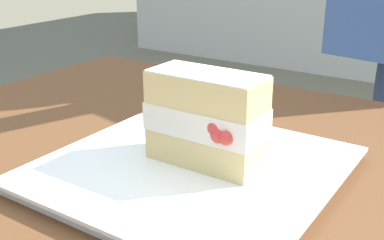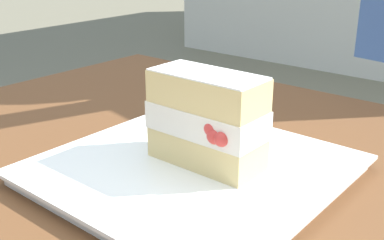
{
  "view_description": "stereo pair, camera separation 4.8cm",
  "coord_description": "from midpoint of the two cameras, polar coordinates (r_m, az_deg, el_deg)",
  "views": [
    {
      "loc": [
        -0.12,
        0.27,
        1.0
      ],
      "look_at": [
        0.13,
        -0.1,
        0.83
      ],
      "focal_mm": 45.06,
      "sensor_mm": 36.0,
      "label": 1
    },
    {
      "loc": [
        -0.15,
        0.24,
        1.0
      ],
      "look_at": [
        0.13,
        -0.1,
        0.83
      ],
      "focal_mm": 45.06,
      "sensor_mm": 36.0,
      "label": 2
    }
  ],
  "objects": [
    {
      "name": "cake_slice",
      "position": [
        0.48,
        -1.09,
        0.1
      ],
      "size": [
        0.12,
        0.07,
        0.1
      ],
      "color": "#E0C17A",
      "rests_on": "dessert_plate"
    },
    {
      "name": "dessert_plate",
      "position": [
        0.5,
        -2.75,
        -6.0
      ],
      "size": [
        0.28,
        0.28,
        0.02
      ],
      "color": "white",
      "rests_on": "patio_table"
    }
  ]
}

